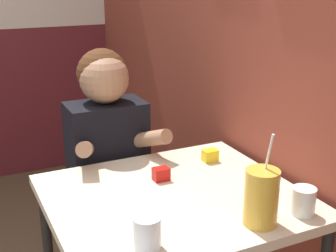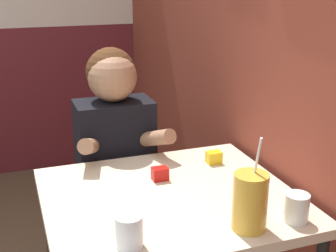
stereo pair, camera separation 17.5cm
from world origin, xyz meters
name	(u,v)px [view 2 (the right image)]	position (x,y,z in m)	size (l,w,h in m)	color
main_table	(169,214)	(0.87, 0.29, 0.66)	(0.88, 0.78, 0.74)	beige
person_seated	(116,167)	(0.80, 0.83, 0.63)	(0.42, 0.41, 1.18)	black
cocktail_pitcher	(250,202)	(1.03, 0.00, 0.83)	(0.11, 0.11, 0.30)	gold
glass_near_pitcher	(129,231)	(0.66, 0.03, 0.79)	(0.08, 0.08, 0.10)	silver
glass_center	(297,208)	(1.19, -0.01, 0.78)	(0.08, 0.08, 0.09)	silver
condiment_ketchup	(160,174)	(0.88, 0.42, 0.76)	(0.06, 0.04, 0.05)	#B7140F
condiment_mustard	(214,157)	(1.14, 0.50, 0.76)	(0.06, 0.04, 0.05)	yellow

